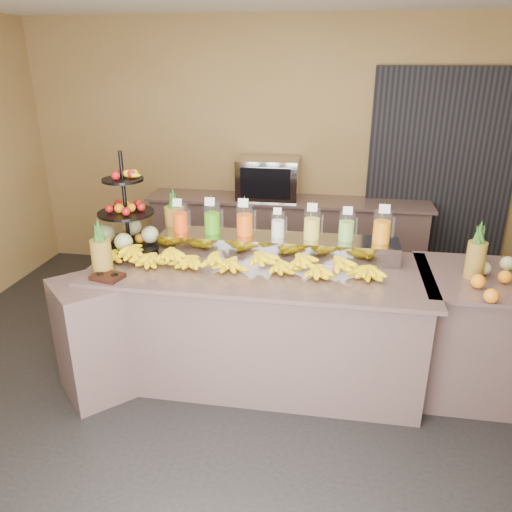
% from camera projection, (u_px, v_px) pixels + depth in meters
% --- Properties ---
extents(ground, '(6.00, 6.00, 0.00)m').
position_uv_depth(ground, '(253.00, 396.00, 3.76)').
color(ground, black).
rests_on(ground, ground).
extents(room_envelope, '(6.04, 5.02, 2.82)m').
position_uv_depth(room_envelope, '(294.00, 129.00, 3.75)').
color(room_envelope, olive).
rests_on(room_envelope, ground).
extents(buffet_counter, '(2.75, 1.25, 0.93)m').
position_uv_depth(buffet_counter, '(243.00, 324.00, 3.84)').
color(buffet_counter, gray).
rests_on(buffet_counter, ground).
extents(right_counter, '(1.08, 0.88, 0.93)m').
position_uv_depth(right_counter, '(487.00, 334.00, 3.69)').
color(right_counter, gray).
rests_on(right_counter, ground).
extents(back_ledge, '(3.10, 0.55, 0.93)m').
position_uv_depth(back_ledge, '(286.00, 238.00, 5.65)').
color(back_ledge, gray).
rests_on(back_ledge, ground).
extents(pitcher_tray, '(1.85, 0.30, 0.15)m').
position_uv_depth(pitcher_tray, '(278.00, 246.00, 3.90)').
color(pitcher_tray, gray).
rests_on(pitcher_tray, buffet_counter).
extents(juice_pitcher_orange_a, '(0.12, 0.13, 0.29)m').
position_uv_depth(juice_pitcher_orange_a, '(180.00, 219.00, 3.96)').
color(juice_pitcher_orange_a, silver).
rests_on(juice_pitcher_orange_a, pitcher_tray).
extents(juice_pitcher_green, '(0.13, 0.14, 0.32)m').
position_uv_depth(juice_pitcher_green, '(212.00, 220.00, 3.91)').
color(juice_pitcher_green, silver).
rests_on(juice_pitcher_green, pitcher_tray).
extents(juice_pitcher_orange_b, '(0.13, 0.14, 0.32)m').
position_uv_depth(juice_pitcher_orange_b, '(245.00, 222.00, 3.87)').
color(juice_pitcher_orange_b, silver).
rests_on(juice_pitcher_orange_b, pitcher_tray).
extents(juice_pitcher_milk, '(0.11, 0.11, 0.26)m').
position_uv_depth(juice_pitcher_milk, '(278.00, 226.00, 3.84)').
color(juice_pitcher_milk, silver).
rests_on(juice_pitcher_milk, pitcher_tray).
extents(juice_pitcher_lemon, '(0.13, 0.13, 0.31)m').
position_uv_depth(juice_pitcher_lemon, '(312.00, 226.00, 3.79)').
color(juice_pitcher_lemon, silver).
rests_on(juice_pitcher_lemon, pitcher_tray).
extents(juice_pitcher_lime, '(0.12, 0.13, 0.29)m').
position_uv_depth(juice_pitcher_lime, '(346.00, 228.00, 3.76)').
color(juice_pitcher_lime, silver).
rests_on(juice_pitcher_lime, pitcher_tray).
extents(juice_pitcher_orange_c, '(0.13, 0.14, 0.32)m').
position_uv_depth(juice_pitcher_orange_c, '(382.00, 229.00, 3.71)').
color(juice_pitcher_orange_c, silver).
rests_on(juice_pitcher_orange_c, pitcher_tray).
extents(banana_heap, '(2.17, 0.20, 0.18)m').
position_uv_depth(banana_heap, '(234.00, 258.00, 3.65)').
color(banana_heap, yellow).
rests_on(banana_heap, buffet_counter).
extents(fruit_stand, '(0.61, 0.61, 0.79)m').
position_uv_depth(fruit_stand, '(131.00, 225.00, 3.95)').
color(fruit_stand, black).
rests_on(fruit_stand, buffet_counter).
extents(condiment_caddy, '(0.24, 0.20, 0.03)m').
position_uv_depth(condiment_caddy, '(108.00, 277.00, 3.50)').
color(condiment_caddy, black).
rests_on(condiment_caddy, buffet_counter).
extents(pineapple_left_a, '(0.15, 0.15, 0.41)m').
position_uv_depth(pineapple_left_a, '(101.00, 253.00, 3.55)').
color(pineapple_left_a, brown).
rests_on(pineapple_left_a, buffet_counter).
extents(pineapple_left_b, '(0.16, 0.16, 0.46)m').
position_uv_depth(pineapple_left_b, '(175.00, 221.00, 4.16)').
color(pineapple_left_b, brown).
rests_on(pineapple_left_b, buffet_counter).
extents(right_fruit_pile, '(0.50, 0.47, 0.26)m').
position_uv_depth(right_fruit_pile, '(505.00, 277.00, 3.32)').
color(right_fruit_pile, brown).
rests_on(right_fruit_pile, right_counter).
extents(oven_warmer, '(0.66, 0.47, 0.44)m').
position_uv_depth(oven_warmer, '(268.00, 178.00, 5.43)').
color(oven_warmer, gray).
rests_on(oven_warmer, back_ledge).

